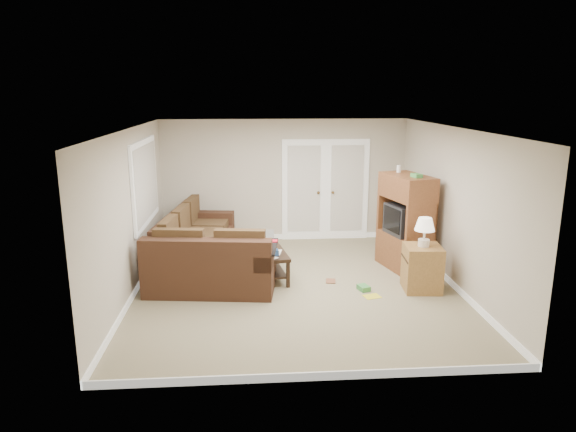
{
  "coord_description": "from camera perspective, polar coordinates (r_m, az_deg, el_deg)",
  "views": [
    {
      "loc": [
        -0.69,
        -7.66,
        3.04
      ],
      "look_at": [
        -0.11,
        0.27,
        1.1
      ],
      "focal_mm": 32.0,
      "sensor_mm": 36.0,
      "label": 1
    }
  ],
  "objects": [
    {
      "name": "floor",
      "position": [
        8.27,
        0.89,
        -7.85
      ],
      "size": [
        5.5,
        5.5,
        0.0
      ],
      "primitive_type": "plane",
      "color": "gray",
      "rests_on": "ground"
    },
    {
      "name": "space_heater",
      "position": [
        10.78,
        10.15,
        -2.08
      ],
      "size": [
        0.13,
        0.11,
        0.3
      ],
      "primitive_type": "cube",
      "rotation": [
        0.0,
        0.0,
        0.06
      ],
      "color": "white",
      "rests_on": "floor"
    },
    {
      "name": "french_doors",
      "position": [
        10.68,
        4.17,
        2.85
      ],
      "size": [
        1.8,
        0.05,
        2.13
      ],
      "color": "white",
      "rests_on": "floor"
    },
    {
      "name": "wall_back",
      "position": [
        10.59,
        -0.4,
        3.97
      ],
      "size": [
        5.0,
        0.02,
        2.5
      ],
      "primitive_type": "cube",
      "color": "beige",
      "rests_on": "floor"
    },
    {
      "name": "wall_left",
      "position": [
        8.08,
        -17.04,
        0.29
      ],
      "size": [
        0.02,
        5.5,
        2.5
      ],
      "primitive_type": "cube",
      "color": "beige",
      "rests_on": "floor"
    },
    {
      "name": "floor_greenbox",
      "position": [
        8.2,
        8.4,
        -7.9
      ],
      "size": [
        0.2,
        0.23,
        0.08
      ],
      "primitive_type": "cube",
      "rotation": [
        0.0,
        0.0,
        0.31
      ],
      "color": "#419144",
      "rests_on": "floor"
    },
    {
      "name": "sectional_sofa",
      "position": [
        8.83,
        -9.49,
        -4.14
      ],
      "size": [
        2.1,
        3.21,
        0.93
      ],
      "rotation": [
        0.0,
        0.0,
        -0.12
      ],
      "color": "#402618",
      "rests_on": "floor"
    },
    {
      "name": "window_left",
      "position": [
        8.97,
        -15.58,
        3.64
      ],
      "size": [
        0.05,
        1.92,
        1.42
      ],
      "color": "white",
      "rests_on": "wall_left"
    },
    {
      "name": "floor_magazine",
      "position": [
        8.0,
        9.32,
        -8.8
      ],
      "size": [
        0.29,
        0.25,
        0.01
      ],
      "primitive_type": "cube",
      "rotation": [
        0.0,
        0.0,
        0.27
      ],
      "color": "yellow",
      "rests_on": "floor"
    },
    {
      "name": "wall_front",
      "position": [
        5.28,
        3.59,
        -6.15
      ],
      "size": [
        5.0,
        0.02,
        2.5
      ],
      "primitive_type": "cube",
      "color": "beige",
      "rests_on": "floor"
    },
    {
      "name": "floor_book",
      "position": [
        8.51,
        4.24,
        -7.2
      ],
      "size": [
        0.19,
        0.23,
        0.02
      ],
      "primitive_type": "imported",
      "rotation": [
        0.0,
        0.0,
        -0.16
      ],
      "color": "brown",
      "rests_on": "floor"
    },
    {
      "name": "baseboards",
      "position": [
        8.26,
        0.89,
        -7.53
      ],
      "size": [
        5.0,
        5.5,
        0.1
      ],
      "primitive_type": null,
      "color": "white",
      "rests_on": "floor"
    },
    {
      "name": "side_cabinet",
      "position": [
        8.28,
        14.7,
        -5.22
      ],
      "size": [
        0.6,
        0.6,
        1.17
      ],
      "rotation": [
        0.0,
        0.0,
        -0.09
      ],
      "color": "olive",
      "rests_on": "floor"
    },
    {
      "name": "coffee_table",
      "position": [
        8.62,
        -2.45,
        -5.12
      ],
      "size": [
        0.76,
        1.24,
        0.79
      ],
      "rotation": [
        0.0,
        0.0,
        0.16
      ],
      "color": "black",
      "rests_on": "floor"
    },
    {
      "name": "ceiling",
      "position": [
        7.71,
        0.96,
        9.69
      ],
      "size": [
        5.0,
        5.5,
        0.02
      ],
      "primitive_type": "cube",
      "color": "white",
      "rests_on": "wall_back"
    },
    {
      "name": "wall_right",
      "position": [
        8.49,
        17.97,
        0.86
      ],
      "size": [
        0.02,
        5.5,
        2.5
      ],
      "primitive_type": "cube",
      "color": "beige",
      "rests_on": "floor"
    },
    {
      "name": "tv_armoire",
      "position": [
        9.11,
        12.9,
        -0.64
      ],
      "size": [
        0.81,
        1.15,
        1.78
      ],
      "rotation": [
        0.0,
        0.0,
        0.25
      ],
      "color": "brown",
      "rests_on": "floor"
    }
  ]
}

